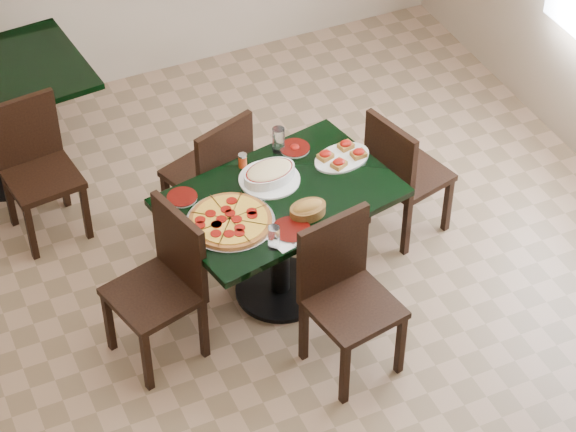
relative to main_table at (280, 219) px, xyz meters
name	(u,v)px	position (x,y,z in m)	size (l,w,h in m)	color
floor	(276,329)	(-0.15, -0.27, -0.57)	(5.50, 5.50, 0.00)	#85654C
main_table	(280,219)	(0.00, 0.00, 0.00)	(1.38, 1.03, 0.75)	black
chair_far	(214,171)	(-0.15, 0.63, -0.07)	(0.53, 0.53, 0.89)	black
chair_near	(344,288)	(0.11, -0.59, -0.05)	(0.50, 0.50, 0.93)	black
chair_right	(401,171)	(0.87, 0.18, -0.08)	(0.50, 0.50, 0.87)	black
chair_left	(165,278)	(-0.73, -0.12, -0.05)	(0.53, 0.53, 0.93)	black
back_chair_near	(36,161)	(-1.10, 1.16, -0.07)	(0.46, 0.46, 0.89)	black
pepperoni_pizza	(230,221)	(-0.34, -0.11, 0.20)	(0.48, 0.48, 0.04)	silver
lasagna_casserole	(269,174)	(0.00, 0.14, 0.23)	(0.34, 0.34, 0.09)	silver
bread_basket	(308,209)	(0.07, -0.21, 0.22)	(0.21, 0.16, 0.09)	brown
bruschetta_platter	(342,156)	(0.45, 0.14, 0.21)	(0.39, 0.30, 0.05)	silver
side_plate_near	(291,230)	(-0.07, -0.29, 0.19)	(0.21, 0.21, 0.02)	silver
side_plate_far_r	(295,148)	(0.24, 0.33, 0.19)	(0.18, 0.18, 0.03)	silver
side_plate_far_l	(182,197)	(-0.50, 0.19, 0.19)	(0.17, 0.17, 0.02)	silver
napkin_setting	(286,241)	(-0.13, -0.35, 0.18)	(0.16, 0.16, 0.01)	white
water_glass_a	(278,140)	(0.15, 0.36, 0.26)	(0.07, 0.07, 0.15)	white
water_glass_b	(274,237)	(-0.20, -0.37, 0.25)	(0.06, 0.06, 0.13)	white
pepper_shaker	(243,160)	(-0.09, 0.31, 0.23)	(0.05, 0.05, 0.08)	#BE4514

